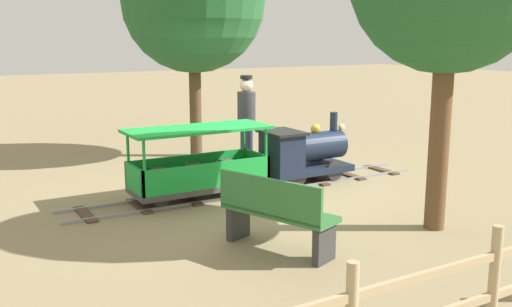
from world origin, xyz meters
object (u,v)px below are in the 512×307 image
(oak_tree_near, at_px, (193,1))
(passenger_car, at_px, (199,169))
(locomotive, at_px, (302,152))
(conductor_person, at_px, (246,116))
(park_bench, at_px, (276,213))

(oak_tree_near, bearing_deg, passenger_car, -23.75)
(locomotive, height_order, oak_tree_near, oak_tree_near)
(passenger_car, bearing_deg, locomotive, 90.00)
(locomotive, bearing_deg, oak_tree_near, -169.02)
(conductor_person, bearing_deg, oak_tree_near, -175.32)
(park_bench, bearing_deg, conductor_person, 155.45)
(locomotive, distance_m, oak_tree_near, 3.69)
(passenger_car, relative_size, conductor_person, 1.23)
(park_bench, xyz_separation_m, oak_tree_near, (-5.04, 1.38, 2.45))
(locomotive, height_order, conductor_person, conductor_person)
(locomotive, relative_size, passenger_car, 0.72)
(locomotive, bearing_deg, park_bench, -40.15)
(oak_tree_near, bearing_deg, park_bench, -15.30)
(oak_tree_near, bearing_deg, locomotive, 10.98)
(locomotive, height_order, park_bench, locomotive)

